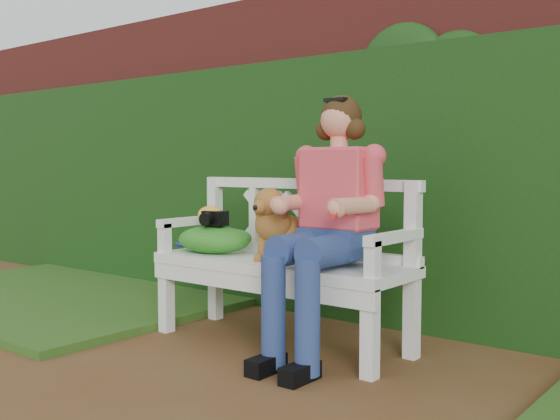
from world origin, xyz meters
The scene contains 11 objects.
ground centered at (0.00, 0.00, 0.00)m, with size 60.00×60.00×0.00m, color #5B3218.
brick_wall centered at (0.00, 1.90, 1.10)m, with size 10.00×0.30×2.20m, color maroon.
ivy_hedge centered at (0.00, 1.68, 0.85)m, with size 10.00×0.18×1.70m, color #1A4212.
grass_left centered at (-2.40, 0.90, 0.03)m, with size 2.60×2.00×0.05m, color #2F5C1F.
garden_bench centered at (-0.34, 0.92, 0.24)m, with size 1.58×0.60×0.48m, color white, non-canonical shape.
seated_woman centered at (0.03, 0.90, 0.65)m, with size 0.55×0.74×1.31m, color #E23E4F, non-canonical shape.
dog centered at (-0.32, 0.89, 0.68)m, with size 0.27×0.36×0.40m, color brown, non-canonical shape.
tennis_racket centered at (-0.83, 0.93, 0.49)m, with size 0.55×0.23×0.03m, color white, non-canonical shape.
green_bag centered at (-0.82, 0.88, 0.56)m, with size 0.47×0.36×0.16m, color #1B7725, non-canonical shape.
camera_item centered at (-0.80, 0.88, 0.68)m, with size 0.13×0.10×0.09m, color black.
baseball_glove centered at (-0.87, 0.91, 0.70)m, with size 0.18×0.13×0.11m, color gold.
Camera 1 is at (1.89, -1.90, 1.00)m, focal length 42.00 mm.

